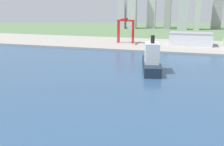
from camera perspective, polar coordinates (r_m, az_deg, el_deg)
The scene contains 7 objects.
ground_plane at distance 257.21m, azimuth 8.89°, elevation -0.26°, with size 2400.00×2400.00×0.00m, color #57754C.
water_bay at distance 200.41m, azimuth 6.50°, elevation -4.53°, with size 840.00×360.00×0.15m, color #2D4C70.
industrial_pier at distance 442.46m, azimuth 12.33°, elevation 6.04°, with size 840.00×140.00×2.50m, color #9B968D.
cargo_ship at distance 267.34m, azimuth 8.68°, elevation 2.72°, with size 29.14×68.41×37.49m.
port_crane_red at distance 444.98m, azimuth 3.02°, elevation 10.56°, with size 27.96×41.76×42.39m.
warehouse_main at distance 444.15m, azimuth 16.98°, elevation 7.25°, with size 67.82×38.61×20.05m.
distant_skyline at distance 762.73m, azimuth 11.47°, elevation 14.22°, with size 284.33×75.72×155.34m.
Camera 1 is at (31.88, 53.48, 66.12)m, focal length 41.33 mm.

